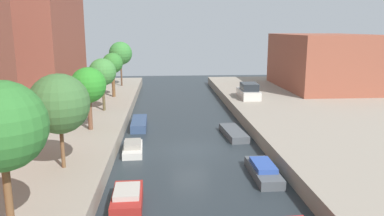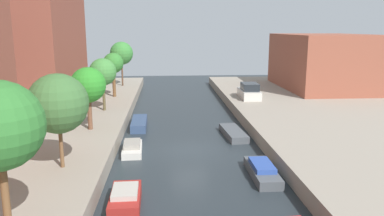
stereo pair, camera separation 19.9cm
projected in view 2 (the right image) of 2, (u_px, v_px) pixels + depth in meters
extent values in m
plane|color=#232B30|center=(190.00, 150.00, 26.46)|extent=(84.00, 84.00, 0.00)
cube|color=brown|center=(324.00, 61.00, 46.69)|extent=(10.00, 14.77, 6.60)
cylinder|color=brown|center=(6.00, 199.00, 13.16)|extent=(0.27, 0.27, 3.09)
cylinder|color=brown|center=(61.00, 146.00, 20.17)|extent=(0.21, 0.21, 2.40)
sphere|color=#3A6733|center=(58.00, 104.00, 19.69)|extent=(3.17, 3.17, 3.17)
cylinder|color=brown|center=(90.00, 113.00, 27.78)|extent=(0.33, 0.33, 2.42)
sphere|color=#2B8526|center=(88.00, 85.00, 27.34)|extent=(2.59, 2.59, 2.59)
cylinder|color=brown|center=(104.00, 96.00, 34.22)|extent=(0.25, 0.25, 2.65)
sphere|color=#3F823A|center=(103.00, 72.00, 33.77)|extent=(2.45, 2.45, 2.45)
cylinder|color=brown|center=(114.00, 83.00, 41.04)|extent=(0.35, 0.35, 2.89)
sphere|color=#32792E|center=(113.00, 63.00, 40.58)|extent=(2.19, 2.19, 2.19)
cylinder|color=brown|center=(122.00, 74.00, 48.90)|extent=(0.21, 0.21, 3.15)
sphere|color=#388236|center=(121.00, 53.00, 48.36)|extent=(2.94, 2.94, 2.94)
cube|color=beige|center=(249.00, 94.00, 40.47)|extent=(1.94, 4.37, 0.89)
cube|color=#1E2328|center=(250.00, 87.00, 39.98)|extent=(1.68, 2.42, 0.75)
cube|color=maroon|center=(125.00, 200.00, 17.98)|extent=(1.49, 3.20, 0.69)
cube|color=#B2ADA3|center=(125.00, 191.00, 17.86)|extent=(1.24, 1.77, 0.24)
cube|color=beige|center=(132.00, 149.00, 25.85)|extent=(1.44, 3.29, 0.45)
cube|color=gray|center=(132.00, 144.00, 25.75)|extent=(1.18, 1.83, 0.34)
cube|color=#33476B|center=(139.00, 123.00, 32.38)|extent=(1.30, 4.37, 0.68)
cube|color=#4C5156|center=(262.00, 172.00, 21.64)|extent=(1.32, 4.15, 0.53)
cube|color=#2D4C9E|center=(262.00, 165.00, 21.63)|extent=(1.12, 2.28, 0.27)
cube|color=#4C5156|center=(233.00, 133.00, 29.71)|extent=(1.69, 4.45, 0.53)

